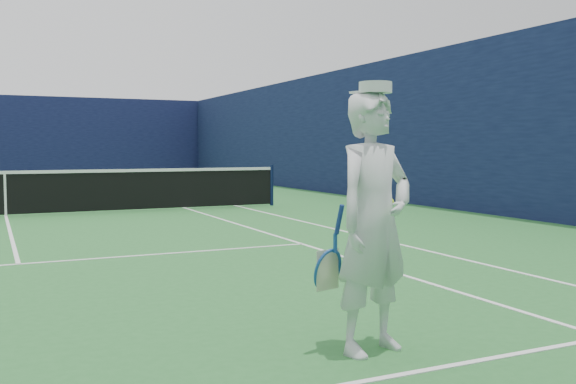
{
  "coord_description": "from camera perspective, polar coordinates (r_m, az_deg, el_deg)",
  "views": [
    {
      "loc": [
        -0.32,
        -15.36,
        1.52
      ],
      "look_at": [
        2.25,
        -9.87,
        1.1
      ],
      "focal_mm": 40.0,
      "sensor_mm": 36.0,
      "label": 1
    }
  ],
  "objects": [
    {
      "name": "ground",
      "position": [
        15.43,
        -23.79,
        -2.0
      ],
      "size": [
        80.0,
        80.0,
        0.0
      ],
      "primitive_type": "plane",
      "color": "#296C2F",
      "rests_on": "ground"
    },
    {
      "name": "windscreen_fence",
      "position": [
        15.37,
        -24.0,
        5.44
      ],
      "size": [
        20.12,
        36.12,
        4.0
      ],
      "color": "#0F1337",
      "rests_on": "ground"
    },
    {
      "name": "tennis_net",
      "position": [
        15.39,
        -23.84,
        0.05
      ],
      "size": [
        12.88,
        0.09,
        1.07
      ],
      "color": "#141E4C",
      "rests_on": "ground"
    },
    {
      "name": "court_markings",
      "position": [
        15.43,
        -23.79,
        -1.99
      ],
      "size": [
        11.03,
        23.83,
        0.01
      ],
      "color": "white",
      "rests_on": "ground"
    },
    {
      "name": "tennis_player",
      "position": [
        4.77,
        7.65,
        -2.63
      ],
      "size": [
        0.88,
        0.63,
        2.0
      ],
      "rotation": [
        0.0,
        0.0,
        0.25
      ],
      "color": "silver",
      "rests_on": "ground"
    }
  ]
}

